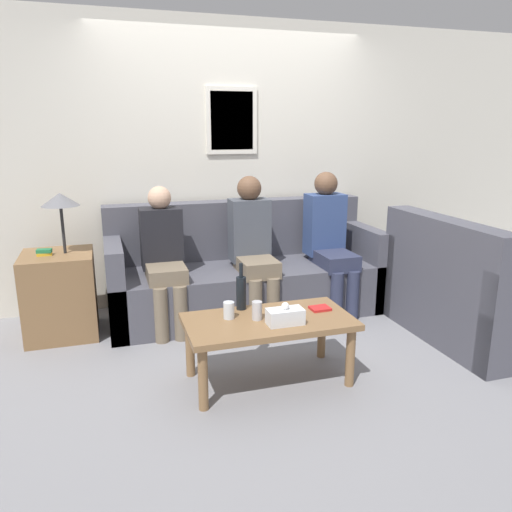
% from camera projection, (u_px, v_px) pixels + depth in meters
% --- Properties ---
extents(ground_plane, '(16.00, 16.00, 0.00)m').
position_uv_depth(ground_plane, '(263.00, 331.00, 4.15)').
color(ground_plane, gray).
extents(wall_back, '(9.00, 0.08, 2.60)m').
position_uv_depth(wall_back, '(231.00, 164.00, 4.73)').
color(wall_back, silver).
rests_on(wall_back, ground_plane).
extents(couch_main, '(2.42, 0.87, 0.98)m').
position_uv_depth(couch_main, '(245.00, 275.00, 4.55)').
color(couch_main, '#4C4C56').
rests_on(couch_main, ground_plane).
extents(couch_side, '(0.87, 1.33, 0.98)m').
position_uv_depth(couch_side, '(470.00, 297.00, 3.96)').
color(couch_side, '#4C4C56').
rests_on(couch_side, ground_plane).
extents(coffee_table, '(1.09, 0.56, 0.44)m').
position_uv_depth(coffee_table, '(269.00, 328.00, 3.25)').
color(coffee_table, olive).
rests_on(coffee_table, ground_plane).
extents(side_table_with_lamp, '(0.54, 0.54, 1.16)m').
position_uv_depth(side_table_with_lamp, '(60.00, 291.00, 4.00)').
color(side_table_with_lamp, olive).
rests_on(side_table_with_lamp, ground_plane).
extents(wine_bottle, '(0.07, 0.07, 0.32)m').
position_uv_depth(wine_bottle, '(241.00, 292.00, 3.38)').
color(wine_bottle, black).
rests_on(wine_bottle, coffee_table).
extents(drinking_glass, '(0.07, 0.07, 0.11)m').
position_uv_depth(drinking_glass, '(229.00, 310.00, 3.23)').
color(drinking_glass, silver).
rests_on(drinking_glass, coffee_table).
extents(book_stack, '(0.14, 0.11, 0.02)m').
position_uv_depth(book_stack, '(320.00, 308.00, 3.40)').
color(book_stack, red).
rests_on(book_stack, coffee_table).
extents(soda_can, '(0.07, 0.07, 0.12)m').
position_uv_depth(soda_can, '(257.00, 311.00, 3.21)').
color(soda_can, '#BCBCC1').
rests_on(soda_can, coffee_table).
extents(tissue_box, '(0.23, 0.12, 0.15)m').
position_uv_depth(tissue_box, '(285.00, 316.00, 3.14)').
color(tissue_box, silver).
rests_on(tissue_box, coffee_table).
extents(person_left, '(0.34, 0.58, 1.18)m').
position_uv_depth(person_left, '(164.00, 253.00, 4.09)').
color(person_left, '#756651').
rests_on(person_left, ground_plane).
extents(person_middle, '(0.34, 0.60, 1.24)m').
position_uv_depth(person_middle, '(253.00, 243.00, 4.30)').
color(person_middle, '#756651').
rests_on(person_middle, ground_plane).
extents(person_right, '(0.34, 0.62, 1.26)m').
position_uv_depth(person_right, '(329.00, 237.00, 4.51)').
color(person_right, '#2D334C').
rests_on(person_right, ground_plane).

